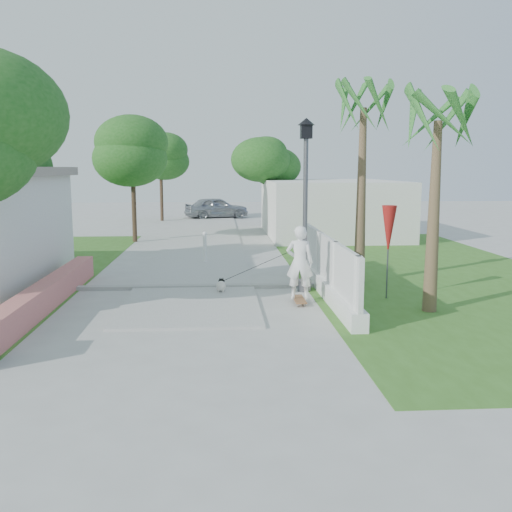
{
  "coord_description": "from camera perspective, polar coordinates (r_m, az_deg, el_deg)",
  "views": [
    {
      "loc": [
        0.7,
        -9.02,
        3.2
      ],
      "look_at": [
        1.57,
        4.49,
        1.1
      ],
      "focal_mm": 40.0,
      "sensor_mm": 36.0,
      "label": 1
    }
  ],
  "objects": [
    {
      "name": "grass_right",
      "position": [
        18.43,
        16.38,
        -1.53
      ],
      "size": [
        8.0,
        20.0,
        0.01
      ],
      "primitive_type": "cube",
      "color": "#3A6921",
      "rests_on": "ground"
    },
    {
      "name": "tree_path_left",
      "position": [
        25.28,
        -12.24,
        10.02
      ],
      "size": [
        3.4,
        3.4,
        5.23
      ],
      "color": "#4C3826",
      "rests_on": "ground"
    },
    {
      "name": "curb",
      "position": [
        15.37,
        -6.22,
        -3.07
      ],
      "size": [
        6.5,
        0.25,
        0.1
      ],
      "primitive_type": "cube",
      "color": "#999993",
      "rests_on": "ground"
    },
    {
      "name": "palm_far",
      "position": [
        16.06,
        10.68,
        13.25
      ],
      "size": [
        1.8,
        1.8,
        5.3
      ],
      "color": "brown",
      "rests_on": "ground"
    },
    {
      "name": "lattice_fence",
      "position": [
        14.53,
        7.1,
        -1.79
      ],
      "size": [
        0.35,
        7.0,
        1.5
      ],
      "color": "white",
      "rests_on": "ground"
    },
    {
      "name": "parked_car",
      "position": [
        36.57,
        -3.97,
        4.84
      ],
      "size": [
        4.3,
        2.71,
        1.36
      ],
      "primitive_type": "imported",
      "rotation": [
        0.0,
        0.0,
        1.87
      ],
      "color": "#ABAEB3",
      "rests_on": "ground"
    },
    {
      "name": "ground",
      "position": [
        9.6,
        -7.78,
        -10.74
      ],
      "size": [
        90.0,
        90.0,
        0.0
      ],
      "primitive_type": "plane",
      "color": "#B7B7B2",
      "rests_on": "ground"
    },
    {
      "name": "tree_left_mid",
      "position": [
        18.56,
        -23.43,
        9.01
      ],
      "size": [
        3.2,
        3.2,
        4.85
      ],
      "color": "#4C3826",
      "rests_on": "ground"
    },
    {
      "name": "palm_near",
      "position": [
        13.12,
        17.71,
        11.7
      ],
      "size": [
        1.8,
        1.8,
        4.7
      ],
      "color": "brown",
      "rests_on": "ground"
    },
    {
      "name": "building_right",
      "position": [
        27.6,
        7.43,
        4.79
      ],
      "size": [
        6.0,
        8.0,
        2.6
      ],
      "primitive_type": "cube",
      "color": "silver",
      "rests_on": "ground"
    },
    {
      "name": "skateboarder",
      "position": [
        14.0,
        0.57,
        -1.08
      ],
      "size": [
        2.21,
        1.84,
        1.86
      ],
      "rotation": [
        0.0,
        0.0,
        2.97
      ],
      "color": "brown",
      "rests_on": "ground"
    },
    {
      "name": "pink_wall",
      "position": [
        13.51,
        -20.86,
        -4.12
      ],
      "size": [
        0.45,
        8.2,
        0.8
      ],
      "color": "#CF756A",
      "rests_on": "ground"
    },
    {
      "name": "patio_umbrella",
      "position": [
        14.21,
        13.13,
        2.47
      ],
      "size": [
        0.36,
        0.36,
        2.3
      ],
      "color": "#59595E",
      "rests_on": "ground"
    },
    {
      "name": "tree_path_far",
      "position": [
        35.18,
        -9.49,
        9.7
      ],
      "size": [
        3.2,
        3.2,
        5.17
      ],
      "color": "#4C3826",
      "rests_on": "ground"
    },
    {
      "name": "path_strip",
      "position": [
        29.2,
        -5.04,
        2.55
      ],
      "size": [
        3.2,
        36.0,
        0.06
      ],
      "primitive_type": "cube",
      "color": "#B7B7B2",
      "rests_on": "ground"
    },
    {
      "name": "dog",
      "position": [
        14.69,
        -3.52,
        -2.96
      ],
      "size": [
        0.28,
        0.56,
        0.38
      ],
      "rotation": [
        0.0,
        0.0,
        -0.07
      ],
      "color": "silver",
      "rests_on": "ground"
    },
    {
      "name": "street_lamp",
      "position": [
        14.71,
        4.96,
        5.77
      ],
      "size": [
        0.44,
        0.44,
        4.44
      ],
      "color": "#59595E",
      "rests_on": "ground"
    },
    {
      "name": "bollard",
      "position": [
        19.21,
        -5.13,
        0.95
      ],
      "size": [
        0.14,
        0.14,
        1.09
      ],
      "color": "white",
      "rests_on": "ground"
    },
    {
      "name": "tree_path_right",
      "position": [
        29.11,
        1.3,
        9.39
      ],
      "size": [
        3.0,
        3.0,
        4.79
      ],
      "color": "#4C3826",
      "rests_on": "ground"
    }
  ]
}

